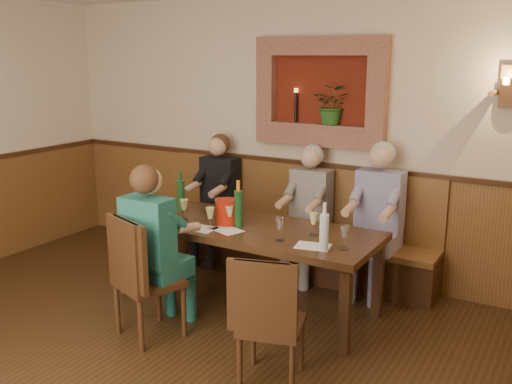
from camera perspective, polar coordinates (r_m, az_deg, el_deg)
room_shell at (r=3.39m, az=-18.28°, el=7.50°), size 6.04×6.04×2.82m
wainscoting at (r=3.74m, az=-16.77°, el=-12.68°), size 6.02×6.02×1.15m
wall_niche at (r=5.67m, az=6.71°, el=9.43°), size 1.36×0.30×1.06m
wall_sconce at (r=5.20m, az=23.86°, el=9.52°), size 0.25×0.20×0.35m
dining_table at (r=5.04m, az=-1.27°, el=-4.13°), size 2.40×0.90×0.75m
bench at (r=5.93m, az=3.58°, el=-4.93°), size 3.00×0.45×1.11m
chair_near_left at (r=4.69m, az=-10.79°, el=-10.73°), size 0.57×0.57×1.01m
chair_near_right at (r=4.03m, az=1.51°, el=-15.13°), size 0.51×0.51×0.94m
person_bench_left at (r=6.20m, az=-4.03°, el=-1.75°), size 0.40×0.49×1.39m
person_bench_mid at (r=5.68m, az=5.10°, el=-3.35°), size 0.39×0.48×1.36m
person_bench_right at (r=5.42m, az=11.82°, el=-4.03°), size 0.43×0.52×1.44m
person_chair_front at (r=4.67m, az=-9.87°, el=-7.07°), size 0.41×0.50×1.40m
spittoon_bucket at (r=5.01m, az=-2.91°, el=-2.01°), size 0.24×0.24×0.22m
wine_bottle_green_a at (r=4.93m, az=-1.77°, el=-1.57°), size 0.09×0.09×0.41m
wine_bottle_green_b at (r=5.46m, az=-7.52°, el=-0.28°), size 0.09×0.09×0.39m
water_bottle at (r=4.36m, az=6.82°, el=-3.92°), size 0.07×0.07×0.38m
tasting_sheet_a at (r=5.32m, az=-9.75°, el=-2.52°), size 0.31×0.24×0.00m
tasting_sheet_b at (r=4.87m, az=-2.91°, el=-3.81°), size 0.31×0.26×0.00m
tasting_sheet_c at (r=4.49m, az=5.71°, el=-5.41°), size 0.30×0.24×0.00m
tasting_sheet_d at (r=4.94m, az=-5.69°, el=-3.62°), size 0.30×0.22×0.00m
wine_glass_0 at (r=4.43m, az=8.84°, el=-4.50°), size 0.08×0.08×0.19m
wine_glass_1 at (r=5.18m, az=-7.19°, el=-1.78°), size 0.08×0.08×0.19m
wine_glass_2 at (r=4.73m, az=5.77°, el=-3.22°), size 0.08×0.08×0.19m
wine_glass_3 at (r=4.58m, az=2.41°, el=-3.75°), size 0.08×0.08×0.19m
wine_glass_4 at (r=4.89m, az=-4.60°, el=-2.65°), size 0.08×0.08×0.19m
wine_glass_5 at (r=5.50m, az=-11.07°, el=-1.02°), size 0.08×0.08×0.19m
wine_glass_6 at (r=5.53m, az=-7.18°, el=-0.78°), size 0.08×0.08×0.19m
wine_glass_7 at (r=4.94m, az=-2.65°, el=-2.44°), size 0.08×0.08×0.19m
wine_glass_8 at (r=5.20m, az=-3.78°, el=-1.64°), size 0.08×0.08×0.19m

